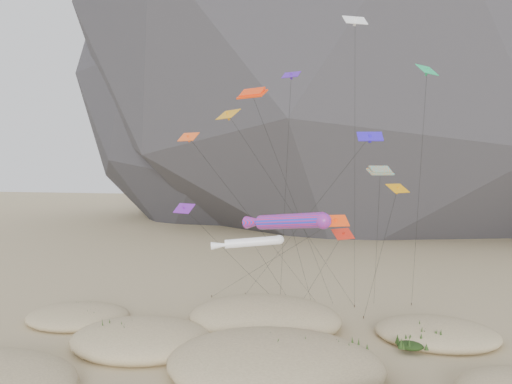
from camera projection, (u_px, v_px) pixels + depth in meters
The scene contains 8 objects.
dunes at pixel (236, 364), 38.10m from camera, with size 50.41×36.43×3.90m.
dune_grass at pixel (253, 362), 38.30m from camera, with size 41.54×26.16×1.48m.
kite_stakes at pixel (308, 303), 57.31m from camera, with size 23.44×6.69×0.30m.
rainbow_tube_kite at pixel (287, 221), 40.87m from camera, with size 8.26×18.30×12.32m.
white_tube_kite at pixel (249, 242), 46.38m from camera, with size 6.61×11.09×9.45m.
orange_parafoil at pixel (253, 96), 46.44m from camera, with size 7.92×13.21×23.20m.
multi_parafoil at pixel (380, 172), 45.43m from camera, with size 2.56×13.15×15.93m.
delta_kites at pixel (305, 148), 44.54m from camera, with size 24.79×21.24×29.55m.
Camera 1 is at (9.91, -32.72, 15.63)m, focal length 35.00 mm.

